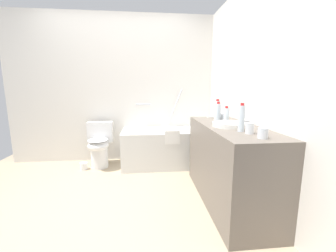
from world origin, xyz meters
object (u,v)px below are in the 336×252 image
Objects in this scene: sink_faucet at (247,123)px; toilet_paper_roll at (84,166)px; soap_dish at (211,117)px; water_bottle_1 at (218,112)px; toilet at (99,144)px; drinking_glass_0 at (224,117)px; sink_basin at (229,124)px; drinking_glass_1 at (250,128)px; bathtub at (169,146)px; water_bottle_3 at (242,118)px; water_bottle_0 at (217,110)px; water_bottle_4 at (218,112)px; drinking_glass_2 at (263,133)px; water_bottle_2 at (226,115)px.

sink_faucet is 2.48m from toilet_paper_roll.
sink_faucet reaches higher than soap_dish.
toilet_paper_roll is at bearing 155.70° from water_bottle_1.
toilet is 8.67× the size of drinking_glass_0.
soap_dish is at bearing -15.16° from toilet_paper_roll.
sink_basin reaches higher than soap_dish.
drinking_glass_1 reaches higher than toilet.
bathtub reaches higher than water_bottle_3.
drinking_glass_1 is at bearing -72.76° from bathtub.
bathtub is at bearing 121.16° from water_bottle_0.
sink_faucet is 1.38× the size of toilet_paper_roll.
bathtub is 16.76× the size of soap_dish.
water_bottle_3 reaches higher than soap_dish.
soap_dish is (0.02, 0.69, -0.01)m from sink_basin.
water_bottle_3 is (0.01, -0.25, 0.10)m from sink_basin.
drinking_glass_1 is 1.04m from soap_dish.
toilet is 2.14× the size of sink_basin.
water_bottle_0 is at bearing 90.62° from drinking_glass_1.
water_bottle_4 is at bearing 68.18° from water_bottle_0.
water_bottle_4 is at bearing -17.43° from toilet_paper_roll.
drinking_glass_1 is (-0.05, -0.74, 0.01)m from drinking_glass_0.
drinking_glass_0 is 1.00× the size of drinking_glass_2.
drinking_glass_2 is at bearing -73.81° from bathtub.
drinking_glass_0 is 0.31m from soap_dish.
bathtub reaches higher than toilet.
bathtub reaches higher than drinking_glass_1.
water_bottle_2 is 0.34m from water_bottle_4.
water_bottle_4 is (0.08, 0.23, -0.02)m from water_bottle_1.
water_bottle_2 is at bearing 83.33° from water_bottle_3.
sink_basin is at bearing -69.97° from bathtub.
drinking_glass_1 is (0.03, -0.72, -0.06)m from water_bottle_1.
drinking_glass_1 reaches higher than drinking_glass_2.
drinking_glass_2 is at bearing -84.06° from drinking_glass_1.
sink_faucet reaches higher than sink_basin.
water_bottle_4 is at bearing 64.92° from toilet.
toilet is 2.27m from sink_faucet.
drinking_glass_0 is at bearing -77.56° from soap_dish.
water_bottle_2 reaches higher than drinking_glass_2.
bathtub is at bearing 4.20° from toilet_paper_roll.
toilet_paper_roll is at bearing 137.55° from drinking_glass_2.
bathtub is 1.17m from water_bottle_0.
drinking_glass_0 is at bearing -88.66° from water_bottle_4.
soap_dish is at bearing 103.98° from sink_faucet.
bathtub reaches higher than water_bottle_0.
sink_basin is at bearing 96.41° from drinking_glass_1.
toilet_paper_roll is at bearing 164.84° from soap_dish.
drinking_glass_1 is (0.04, -0.35, 0.03)m from sink_basin.
water_bottle_3 is at bearing -72.80° from bathtub.
bathtub is at bearing 110.03° from sink_basin.
water_bottle_4 is 0.94m from drinking_glass_1.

